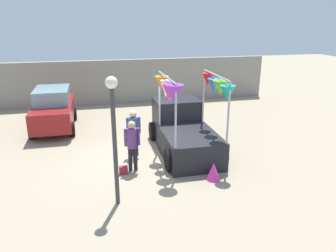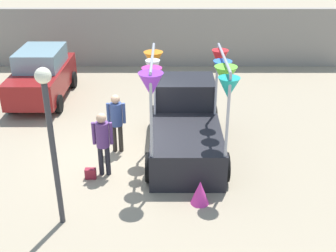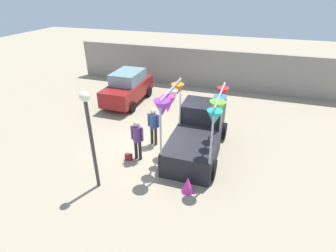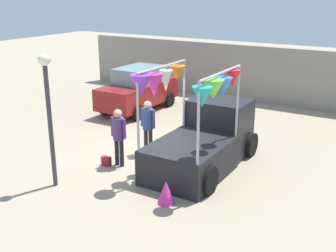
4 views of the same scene
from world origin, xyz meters
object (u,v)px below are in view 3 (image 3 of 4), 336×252
Objects in this scene: parked_car at (128,87)px; street_lamp at (90,128)px; folded_kite_bundle_magenta at (188,185)px; vendor_truck at (198,131)px; person_customer at (137,136)px; handbag at (129,157)px; person_vendor at (153,123)px.

parked_car is 7.74m from street_lamp.
street_lamp is 3.79m from folded_kite_bundle_magenta.
vendor_truck is at bearing 49.86° from street_lamp.
parked_car is (-5.13, 3.89, 0.02)m from vendor_truck.
street_lamp reaches higher than person_customer.
vendor_truck reaches higher than parked_car.
handbag is 0.47× the size of folded_kite_bundle_magenta.
folded_kite_bundle_magenta is at bearing -48.87° from person_vendor.
parked_car is 2.28× the size of person_vendor.
parked_car is 6.08m from person_customer.
person_customer is at bearing 152.18° from folded_kite_bundle_magenta.
vendor_truck is 14.85× the size of handbag.
handbag is (-2.50, -1.60, -0.79)m from vendor_truck.
handbag is 2.86m from street_lamp.
folded_kite_bundle_magenta reaches higher than handbag.
vendor_truck is 2.56m from person_customer.
parked_car is at bearing 119.42° from person_customer.
folded_kite_bundle_magenta is (5.40, -6.56, -0.64)m from parked_car.
person_customer is 0.49× the size of street_lamp.
person_customer is 2.45m from street_lamp.
vendor_truck is at bearing 4.37° from person_vendor.
handbag is at bearing -147.38° from vendor_truck.
parked_car is 6.14m from handbag.
street_lamp is at bearing -100.82° from handbag.
person_vendor is 6.27× the size of handbag.
street_lamp is at bearing -130.14° from vendor_truck.
folded_kite_bundle_magenta is (0.27, -2.67, -0.63)m from vendor_truck.
parked_car is at bearing 142.79° from vendor_truck.
street_lamp is at bearing -167.49° from folded_kite_bundle_magenta.
person_vendor is 3.58m from street_lamp.
person_customer is at bearing -146.92° from vendor_truck.
street_lamp reaches higher than handbag.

